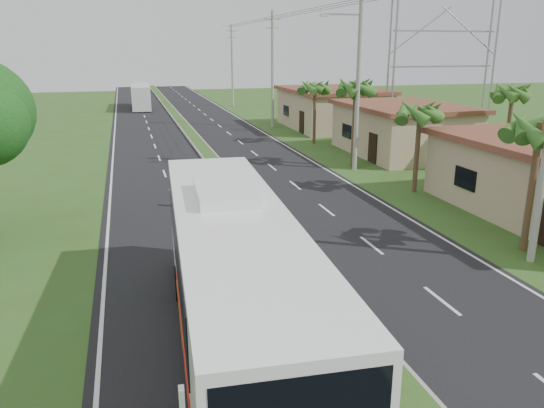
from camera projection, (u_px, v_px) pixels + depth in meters
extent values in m
plane|color=#374F1C|center=(337.00, 316.00, 15.63)|extent=(180.00, 180.00, 0.00)
cube|color=black|center=(220.00, 170.00, 34.13)|extent=(14.00, 160.00, 0.02)
cube|color=gray|center=(220.00, 169.00, 34.10)|extent=(1.20, 160.00, 0.17)
cube|color=#374F1C|center=(220.00, 168.00, 34.08)|extent=(0.95, 160.00, 0.02)
cube|color=silver|center=(112.00, 177.00, 32.42)|extent=(0.12, 160.00, 0.01)
cube|color=silver|center=(318.00, 165.00, 35.83)|extent=(0.12, 160.00, 0.01)
cube|color=tan|center=(402.00, 131.00, 39.06)|extent=(7.00, 10.00, 3.35)
cube|color=brown|center=(404.00, 106.00, 38.54)|extent=(7.60, 10.60, 0.32)
cube|color=tan|center=(332.00, 110.00, 51.99)|extent=(8.00, 11.00, 3.50)
cube|color=brown|center=(332.00, 90.00, 51.45)|extent=(8.60, 11.60, 0.32)
cylinder|color=#473321|center=(532.00, 188.00, 19.99)|extent=(0.26, 0.26, 5.00)
cylinder|color=#473321|center=(417.00, 150.00, 28.47)|extent=(0.26, 0.26, 4.60)
cylinder|color=#473321|center=(354.00, 126.00, 34.68)|extent=(0.26, 0.26, 5.40)
cylinder|color=#473321|center=(314.00, 114.00, 43.21)|extent=(0.26, 0.26, 4.80)
cylinder|color=#473321|center=(508.00, 131.00, 33.22)|extent=(0.26, 0.26, 5.20)
cylinder|color=gray|center=(358.00, 75.00, 32.74)|extent=(0.28, 0.28, 12.00)
cube|color=gray|center=(343.00, 14.00, 31.44)|extent=(2.40, 0.10, 0.10)
cylinder|color=gray|center=(272.00, 70.00, 51.38)|extent=(0.28, 0.28, 11.00)
cube|color=gray|center=(272.00, 19.00, 50.05)|extent=(1.60, 0.12, 0.12)
cube|color=gray|center=(272.00, 28.00, 50.27)|extent=(1.20, 0.10, 0.10)
cylinder|color=gray|center=(232.00, 66.00, 69.94)|extent=(0.28, 0.28, 10.50)
cube|color=gray|center=(232.00, 31.00, 68.68)|extent=(1.60, 0.12, 0.12)
cube|color=gray|center=(232.00, 37.00, 68.91)|extent=(1.20, 0.10, 0.10)
cylinder|color=gray|center=(394.00, 67.00, 45.54)|extent=(0.18, 0.18, 12.00)
cylinder|color=gray|center=(494.00, 66.00, 48.08)|extent=(0.18, 0.18, 12.00)
cylinder|color=gray|center=(388.00, 67.00, 46.46)|extent=(0.18, 0.18, 12.00)
cylinder|color=gray|center=(486.00, 66.00, 49.00)|extent=(0.18, 0.18, 12.00)
cube|color=gray|center=(442.00, 66.00, 47.27)|extent=(10.00, 0.14, 0.14)
cube|color=gray|center=(445.00, 31.00, 46.42)|extent=(10.00, 0.14, 0.14)
cube|color=white|center=(234.00, 277.00, 13.06)|extent=(3.42, 12.98, 3.37)
cube|color=black|center=(229.00, 240.00, 13.45)|extent=(3.32, 10.42, 1.35)
cube|color=red|center=(242.00, 327.00, 12.05)|extent=(3.05, 5.72, 0.59)
cube|color=yellow|center=(233.00, 306.00, 13.63)|extent=(2.91, 3.37, 0.27)
cube|color=white|center=(225.00, 192.00, 13.74)|extent=(1.65, 2.65, 0.30)
cylinder|color=black|center=(181.00, 283.00, 16.49)|extent=(0.41, 1.13, 1.11)
cylinder|color=black|center=(257.00, 276.00, 16.97)|extent=(0.41, 1.13, 1.11)
cube|color=silver|center=(141.00, 96.00, 68.59)|extent=(2.50, 10.44, 2.89)
cube|color=black|center=(140.00, 89.00, 68.77)|extent=(2.49, 7.73, 0.98)
cube|color=#F15018|center=(141.00, 101.00, 67.91)|extent=(2.42, 5.02, 0.32)
cylinder|color=black|center=(134.00, 109.00, 64.69)|extent=(0.29, 0.87, 0.87)
cylinder|color=black|center=(150.00, 108.00, 65.15)|extent=(0.29, 0.87, 0.87)
cylinder|color=black|center=(134.00, 102.00, 72.26)|extent=(0.29, 0.87, 0.87)
cylinder|color=black|center=(148.00, 102.00, 72.72)|extent=(0.29, 0.87, 0.87)
imported|color=black|center=(208.00, 198.00, 25.82)|extent=(1.86, 0.80, 1.08)
imported|color=maroon|center=(208.00, 181.00, 25.58)|extent=(0.68, 0.50, 1.70)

